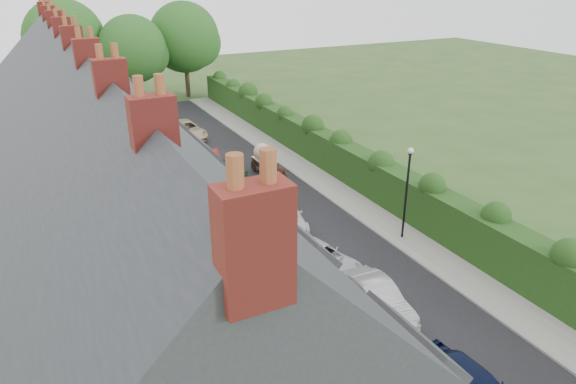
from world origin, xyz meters
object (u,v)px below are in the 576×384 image
(car_black, at_px, (159,109))
(horse, at_px, (278,171))
(car_white, at_px, (283,214))
(horse_cart, at_px, (264,157))
(car_green, at_px, (232,175))
(car_beige, at_px, (185,130))
(car_silver_b, at_px, (317,260))
(car_grey, at_px, (159,119))
(car_silver_a, at_px, (377,297))
(car_red, at_px, (209,162))
(lamppost, at_px, (407,182))

(car_black, xyz_separation_m, horse, (2.90, -20.96, 0.18))
(car_white, height_order, horse_cart, horse_cart)
(car_green, distance_m, horse, 3.06)
(car_white, bearing_deg, car_beige, 101.73)
(car_silver_b, distance_m, car_grey, 27.93)
(horse, bearing_deg, car_green, -39.77)
(horse, bearing_deg, car_beige, -99.84)
(car_black, bearing_deg, car_silver_a, -79.19)
(car_green, bearing_deg, car_red, 90.39)
(car_black, height_order, horse, horse)
(car_beige, bearing_deg, car_silver_a, -95.58)
(car_grey, bearing_deg, lamppost, -64.95)
(car_beige, xyz_separation_m, horse, (2.67, -12.71, 0.13))
(car_white, relative_size, horse_cart, 1.71)
(car_white, distance_m, car_red, 10.04)
(car_green, relative_size, car_black, 1.11)
(car_silver_a, xyz_separation_m, car_green, (-0.47, 15.59, 0.08))
(car_black, bearing_deg, lamppost, -69.95)
(car_green, height_order, horse_cart, horse_cart)
(lamppost, distance_m, car_silver_a, 7.28)
(lamppost, xyz_separation_m, horse, (-2.56, 10.04, -2.43))
(car_white, relative_size, horse, 2.36)
(car_black, bearing_deg, car_beige, -78.33)
(car_beige, relative_size, horse_cart, 1.85)
(horse_cart, bearing_deg, car_white, -107.13)
(lamppost, bearing_deg, horse_cart, 101.78)
(car_white, bearing_deg, car_silver_b, -87.76)
(car_red, bearing_deg, horse_cart, -21.54)
(lamppost, bearing_deg, car_beige, 102.94)
(car_black, relative_size, horse_cart, 1.42)
(lamppost, height_order, car_white, lamppost)
(car_red, relative_size, car_black, 1.08)
(horse_cart, bearing_deg, car_black, 98.80)
(car_beige, relative_size, car_grey, 0.97)
(lamppost, height_order, car_green, lamppost)
(car_red, relative_size, car_beige, 0.82)
(car_green, height_order, car_red, car_green)
(lamppost, relative_size, car_red, 1.19)
(car_silver_a, distance_m, horse_cart, 17.03)
(car_silver_b, bearing_deg, car_grey, 77.45)
(car_silver_a, distance_m, car_beige, 27.36)
(car_beige, bearing_deg, car_red, -101.11)
(car_red, bearing_deg, car_black, 97.72)
(car_silver_a, xyz_separation_m, car_black, (-0.46, 35.60, 0.00))
(lamppost, bearing_deg, car_grey, 103.31)
(car_white, distance_m, car_green, 6.69)
(car_red, xyz_separation_m, car_grey, (-0.43, 12.75, 0.07))
(car_silver_a, height_order, car_beige, car_beige)
(car_white, relative_size, car_beige, 0.92)
(car_grey, distance_m, horse_cart, 15.30)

